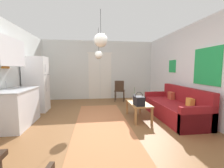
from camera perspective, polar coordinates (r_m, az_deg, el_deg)
The scene contains 13 objects.
ground_plane at distance 3.62m, azimuth -2.42°, elevation -17.46°, with size 5.53×7.59×0.10m, color brown.
wall_back at distance 6.86m, azimuth -5.02°, elevation 5.24°, with size 5.13×0.13×2.64m.
wall_right at distance 4.34m, azimuth 32.90°, elevation 4.10°, with size 0.12×7.19×2.64m.
area_rug at distance 3.88m, azimuth -3.83°, elevation -14.93°, with size 1.32×3.67×0.01m, color #B26B42.
couch at distance 4.59m, azimuth 23.23°, elevation -8.54°, with size 0.87×2.14×0.87m.
coffee_table at distance 4.23m, azimuth 10.08°, elevation -7.83°, with size 0.50×1.03×0.45m.
bamboo_vase at distance 4.52m, azimuth 8.65°, elevation -4.99°, with size 0.08×0.08×0.39m.
handbag at distance 3.88m, azimuth 10.35°, elevation -6.38°, with size 0.23×0.31×0.35m.
refrigerator at distance 5.36m, azimuth -27.10°, elevation -0.10°, with size 0.67×0.59×1.77m.
kitchen_counter at distance 4.23m, azimuth -33.43°, elevation -3.25°, with size 0.65×1.24×2.10m.
accent_chair at distance 6.26m, azimuth 2.91°, elevation -2.20°, with size 0.51×0.50×0.89m.
pendant_lamp_near at distance 3.31m, azimuth -4.36°, elevation 16.47°, with size 0.30×0.30×0.79m.
pendant_lamp_far at distance 4.71m, azimuth -5.19°, elevation 11.13°, with size 0.25×0.25×0.95m.
Camera 1 is at (-0.28, -3.31, 1.38)m, focal length 23.70 mm.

